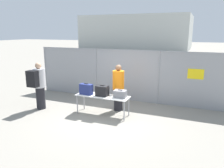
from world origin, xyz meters
name	(u,v)px	position (x,y,z in m)	size (l,w,h in m)	color
ground_plane	(106,117)	(0.00, 0.00, 0.00)	(120.00, 120.00, 0.00)	gray
fence_section	(126,74)	(0.02, 2.18, 1.18)	(8.79, 0.07, 2.26)	gray
inspection_table	(103,97)	(-0.18, 0.14, 0.68)	(1.98, 0.63, 0.74)	silver
suitcase_navy	(86,89)	(-0.80, 0.04, 0.94)	(0.49, 0.24, 0.42)	navy
suitcase_black	(102,91)	(-0.18, 0.10, 0.93)	(0.43, 0.32, 0.40)	black
suitcase_grey	(120,94)	(0.50, 0.16, 0.87)	(0.45, 0.34, 0.29)	slate
traveler_hooded	(38,84)	(-2.74, -0.26, 1.02)	(0.46, 0.71, 1.86)	black
security_worker_near	(118,87)	(0.18, 0.81, 0.93)	(0.45, 0.45, 1.80)	black
utility_trailer	(175,83)	(1.88, 4.50, 0.41)	(3.58, 2.20, 0.72)	#B2B2B7
distant_hangar	(137,33)	(-7.85, 31.41, 2.79)	(17.84, 10.58, 5.57)	#B2B7B2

